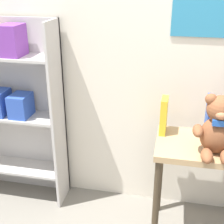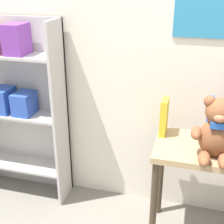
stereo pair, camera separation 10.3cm
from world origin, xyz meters
name	(u,v)px [view 2 (the right image)]	position (x,y,z in m)	size (l,w,h in m)	color
wall_back	(163,28)	(0.00, 1.47, 1.25)	(4.80, 0.07, 2.50)	silver
bookshelf_side	(17,100)	(-0.97, 1.34, 0.74)	(0.69, 0.23, 1.30)	#BCB7B2
display_table	(205,166)	(0.32, 1.15, 0.53)	(0.58, 0.39, 0.66)	tan
teddy_bear	(217,131)	(0.35, 1.06, 0.81)	(0.26, 0.23, 0.34)	brown
book_standing_yellow	(164,117)	(0.06, 1.25, 0.77)	(0.04, 0.12, 0.22)	gold
book_standing_blue	(210,119)	(0.32, 1.27, 0.78)	(0.03, 0.12, 0.25)	#2D51B7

